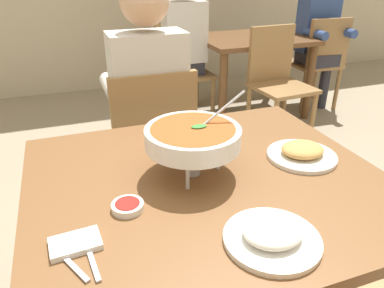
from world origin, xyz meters
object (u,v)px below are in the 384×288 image
Objects in this scene: rice_plate at (272,235)px; chair_bg_left at (319,59)px; chair_bg_right at (277,76)px; patron_bg_left at (319,33)px; patron_bg_middle at (183,40)px; sauce_dish at (128,206)px; dining_table_far at (252,51)px; dining_table_main at (207,205)px; chair_bg_middle at (182,64)px; curry_bowl at (193,137)px; diner_main at (148,97)px; appetizer_plate at (302,153)px; chair_bg_corner at (180,53)px; chair_diner_main at (152,141)px.

rice_plate is 0.27× the size of chair_bg_left.
chair_bg_right is 0.69× the size of patron_bg_left.
rice_plate is 2.55m from patron_bg_middle.
sauce_dish is at bearing -136.52° from patron_bg_left.
dining_table_far is 0.53m from chair_bg_right.
patron_bg_middle is at bearing 73.37° from dining_table_main.
chair_bg_middle reaches higher than rice_plate.
dining_table_far is 0.69m from patron_bg_middle.
chair_bg_right reaches higher than dining_table_main.
chair_bg_left reaches higher than rice_plate.
curry_bowl is at bearing 100.82° from rice_plate.
appetizer_plate is (0.36, -0.80, 0.01)m from diner_main.
curry_bowl is at bearing -92.67° from diner_main.
chair_bg_right is 0.86m from patron_bg_middle.
diner_main reaches higher than chair_bg_left.
patron_bg_left is (0.68, -0.06, 0.14)m from dining_table_far.
appetizer_plate is 0.27× the size of chair_bg_right.
chair_bg_right is at bearing -94.26° from dining_table_far.
dining_table_main is 1.24× the size of chair_bg_corner.
patron_bg_left reaches higher than chair_bg_middle.
diner_main is at bearing -149.07° from chair_bg_left.
patron_bg_middle reaches higher than chair_bg_middle.
patron_bg_middle reaches higher than curry_bowl.
chair_bg_corner is at bearing 152.08° from patron_bg_left.
chair_bg_right is 1.00× the size of chair_bg_corner.
sauce_dish is 3.12m from patron_bg_left.
chair_bg_right is (1.55, 1.69, -0.24)m from sauce_dish.
chair_bg_right reaches higher than sauce_dish.
chair_bg_middle is (0.66, 1.46, -0.24)m from diner_main.
chair_bg_corner is (0.13, 0.44, 0.00)m from chair_bg_middle.
patron_bg_middle is at bearing 64.47° from diner_main.
appetizer_plate is (0.36, -0.76, 0.25)m from chair_diner_main.
chair_bg_right is at bearing -46.94° from chair_bg_middle.
diner_main is (0.00, 0.81, 0.12)m from dining_table_main.
chair_bg_middle is 1.00× the size of chair_bg_corner.
curry_bowl is (-0.04, -0.73, 0.36)m from chair_diner_main.
chair_diner_main is 10.00× the size of sauce_dish.
chair_bg_right is (1.31, 1.57, -0.36)m from curry_bowl.
dining_table_main is at bearing -106.34° from chair_bg_corner.
chair_bg_middle is (-0.65, 0.14, -0.10)m from dining_table_far.
patron_bg_left is (0.72, 0.45, 0.24)m from chair_bg_right.
patron_bg_left is at bearing 32.33° from chair_bg_right.
dining_table_main is 2.37m from chair_bg_middle.
dining_table_main is at bearing -106.30° from chair_bg_middle.
patron_bg_middle reaches higher than rice_plate.
appetizer_plate is at bearing -97.69° from chair_bg_middle.
sauce_dish is 0.07× the size of patron_bg_left.
chair_diner_main is at bearing 115.20° from appetizer_plate.
chair_bg_left is 0.69× the size of patron_bg_left.
diner_main reaches higher than chair_diner_main.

